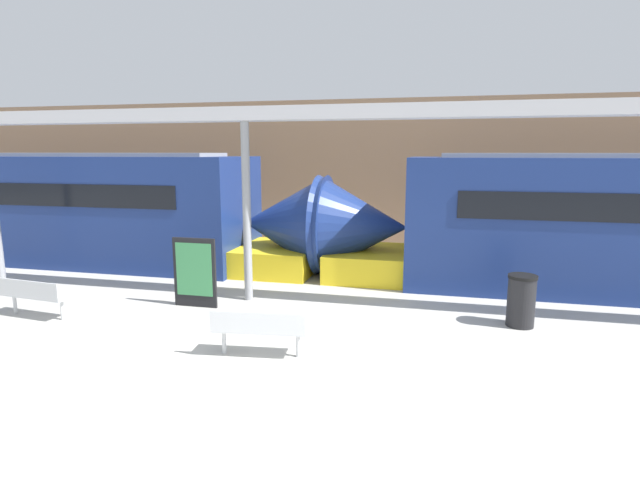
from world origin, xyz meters
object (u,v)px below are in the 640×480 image
Objects in this scene: bench_near at (259,328)px; train_right at (31,208)px; poster_board at (195,272)px; support_column_near at (247,213)px; bench_far at (33,294)px; trash_bin at (521,301)px.

train_right is at bearing 142.82° from bench_near.
poster_board is at bearing -25.69° from train_right.
poster_board is at bearing 129.39° from bench_near.
support_column_near is (8.13, -2.73, 0.40)m from train_right.
bench_near is at bearing -2.99° from bench_far.
support_column_near is (-1.33, 2.91, 1.45)m from bench_near.
train_right is 11.64× the size of bench_far.
trash_bin is at bearing 2.76° from poster_board.
train_right reaches higher than bench_near.
bench_near is at bearing -149.79° from trash_bin.
trash_bin reaches higher than bench_far.
bench_far is at bearing -153.39° from poster_board.
bench_far is 4.47m from support_column_near.
bench_far is at bearing -169.61° from trash_bin.
trash_bin is at bearing -13.00° from train_right.
bench_far is 1.61× the size of trash_bin.
train_right is 18.78× the size of trash_bin.
bench_near is (9.46, -5.65, -1.04)m from train_right.
trash_bin is (9.24, 1.70, 0.01)m from bench_far.
bench_far is at bearing -47.38° from train_right.
bench_far is 0.41× the size of support_column_near.
trash_bin is at bearing 23.88° from bench_near.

